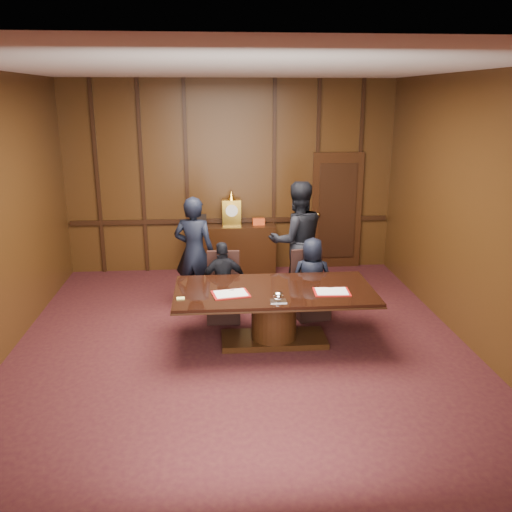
# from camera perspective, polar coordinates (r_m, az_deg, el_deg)

# --- Properties ---
(room) EXTENTS (7.00, 7.04, 3.50)m
(room) POSITION_cam_1_polar(r_m,az_deg,el_deg) (6.77, -1.10, 3.98)
(room) COLOR black
(room) RESTS_ON ground
(sideboard) EXTENTS (1.60, 0.45, 1.54)m
(sideboard) POSITION_cam_1_polar(r_m,az_deg,el_deg) (10.09, -2.54, 0.93)
(sideboard) COLOR black
(sideboard) RESTS_ON ground
(conference_table) EXTENTS (2.62, 1.32, 0.76)m
(conference_table) POSITION_cam_1_polar(r_m,az_deg,el_deg) (7.20, 1.91, -5.37)
(conference_table) COLOR black
(conference_table) RESTS_ON ground
(folder_left) EXTENTS (0.51, 0.41, 0.02)m
(folder_left) POSITION_cam_1_polar(r_m,az_deg,el_deg) (6.92, -2.69, -4.00)
(folder_left) COLOR maroon
(folder_left) RESTS_ON conference_table
(folder_right) EXTENTS (0.48, 0.35, 0.02)m
(folder_right) POSITION_cam_1_polar(r_m,az_deg,el_deg) (7.05, 7.97, -3.74)
(folder_right) COLOR maroon
(folder_right) RESTS_ON conference_table
(inkstand) EXTENTS (0.20, 0.14, 0.12)m
(inkstand) POSITION_cam_1_polar(r_m,az_deg,el_deg) (6.67, 2.37, -4.37)
(inkstand) COLOR white
(inkstand) RESTS_ON conference_table
(notepad) EXTENTS (0.11, 0.08, 0.01)m
(notepad) POSITION_cam_1_polar(r_m,az_deg,el_deg) (6.83, -7.94, -4.44)
(notepad) COLOR #EDE874
(notepad) RESTS_ON conference_table
(chair_left) EXTENTS (0.50, 0.50, 0.99)m
(chair_left) POSITION_cam_1_polar(r_m,az_deg,el_deg) (8.05, -3.42, -4.62)
(chair_left) COLOR black
(chair_left) RESTS_ON ground
(chair_right) EXTENTS (0.56, 0.56, 0.99)m
(chair_right) POSITION_cam_1_polar(r_m,az_deg,el_deg) (8.17, 5.71, -4.34)
(chair_right) COLOR black
(chair_right) RESTS_ON ground
(signatory_left) EXTENTS (0.74, 0.42, 1.20)m
(signatory_left) POSITION_cam_1_polar(r_m,az_deg,el_deg) (7.87, -3.45, -2.75)
(signatory_left) COLOR black
(signatory_left) RESTS_ON ground
(signatory_right) EXTENTS (0.65, 0.48, 1.23)m
(signatory_right) POSITION_cam_1_polar(r_m,az_deg,el_deg) (8.00, 5.91, -2.39)
(signatory_right) COLOR black
(signatory_right) RESTS_ON ground
(witness_left) EXTENTS (0.73, 0.58, 1.75)m
(witness_left) POSITION_cam_1_polar(r_m,az_deg,el_deg) (8.40, -6.51, 0.38)
(witness_left) COLOR black
(witness_left) RESTS_ON ground
(witness_right) EXTENTS (1.05, 0.88, 1.92)m
(witness_right) POSITION_cam_1_polar(r_m,az_deg,el_deg) (8.71, 4.35, 1.60)
(witness_right) COLOR black
(witness_right) RESTS_ON ground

